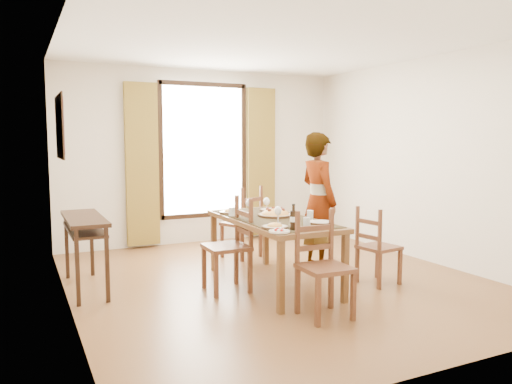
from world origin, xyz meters
name	(u,v)px	position (x,y,z in m)	size (l,w,h in m)	color
ground	(277,280)	(0.00, 0.00, 0.00)	(5.00, 5.00, 0.00)	#57371B
room_shell	(272,146)	(0.00, 0.13, 1.54)	(4.60, 5.10, 2.74)	beige
console_table	(84,227)	(-2.03, 0.60, 0.68)	(0.38, 1.20, 0.80)	black
dining_table	(272,224)	(-0.13, -0.13, 0.69)	(0.84, 1.85, 0.76)	brown
chair_west	(230,248)	(-0.64, -0.11, 0.47)	(0.45, 0.45, 1.00)	brown
chair_north	(243,224)	(0.11, 1.20, 0.46)	(0.58, 0.58, 0.99)	brown
chair_south	(323,268)	(-0.17, -1.21, 0.45)	(0.44, 0.44, 0.97)	brown
chair_east	(377,248)	(0.94, -0.61, 0.41)	(0.44, 0.44, 0.88)	brown
man	(319,202)	(0.70, 0.22, 0.85)	(0.41, 0.62, 1.71)	#92949A
plate_sw	(275,225)	(-0.40, -0.69, 0.78)	(0.27, 0.27, 0.05)	silver
plate_se	(321,221)	(0.16, -0.66, 0.78)	(0.27, 0.27, 0.05)	silver
plate_nw	(231,211)	(-0.39, 0.43, 0.78)	(0.27, 0.27, 0.05)	silver
plate_ne	(270,208)	(0.11, 0.39, 0.78)	(0.27, 0.27, 0.05)	silver
pasta_platter	(275,212)	(-0.04, -0.03, 0.81)	(0.40, 0.40, 0.10)	#B06316
caprese_plate	(279,230)	(-0.47, -0.91, 0.78)	(0.20, 0.20, 0.04)	silver
wine_glass_a	(278,215)	(-0.25, -0.48, 0.85)	(0.08, 0.08, 0.18)	white
wine_glass_b	(267,205)	(-0.01, 0.25, 0.85)	(0.08, 0.08, 0.18)	white
wine_glass_c	(249,207)	(-0.25, 0.23, 0.85)	(0.08, 0.08, 0.18)	white
tumbler_a	(310,215)	(0.19, -0.40, 0.81)	(0.07, 0.07, 0.10)	silver
tumbler_b	(232,212)	(-0.47, 0.21, 0.81)	(0.07, 0.07, 0.10)	silver
tumbler_c	(307,223)	(-0.10, -0.81, 0.81)	(0.07, 0.07, 0.10)	silver
wine_bottle	(293,217)	(-0.27, -0.83, 0.88)	(0.07, 0.07, 0.25)	black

